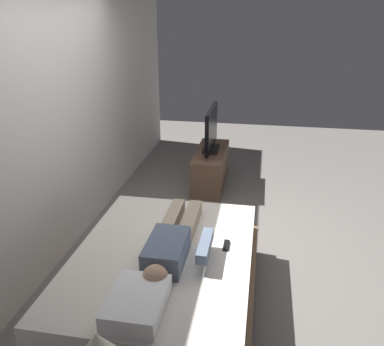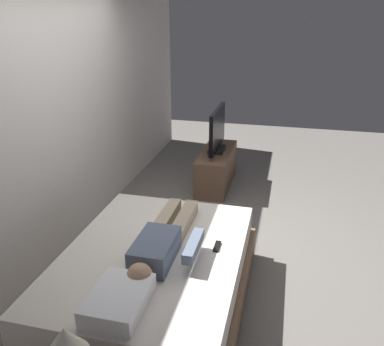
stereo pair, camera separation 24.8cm
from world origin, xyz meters
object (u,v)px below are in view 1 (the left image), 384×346
pillow (137,302)px  remote (226,245)px  person (172,243)px  tv_stand (211,168)px  tv (211,131)px  bed (164,282)px

pillow → remote: size_ratio=3.20×
pillow → person: 0.69m
pillow → remote: 0.96m
tv_stand → pillow: bearing=179.5°
tv → bed: bearing=179.3°
tv → remote: bearing=-169.5°
remote → tv_stand: 2.47m
tv_stand → tv: size_ratio=1.25×
pillow → tv: (3.25, -0.03, 0.18)m
pillow → person: person is taller
tv_stand → person: bearing=-179.0°
bed → tv_stand: bed is taller
bed → person: (0.03, -0.07, 0.36)m
bed → tv: tv is taller
remote → tv_stand: (2.41, 0.45, -0.30)m
bed → person: bearing=-68.5°
person → tv: size_ratio=1.43×
person → tv: bearing=1.0°
person → tv_stand: bearing=1.0°
pillow → tv: 3.25m
bed → remote: size_ratio=12.99×
tv_stand → tv: 0.53m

